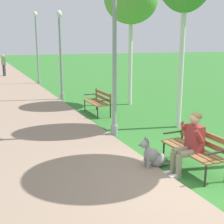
% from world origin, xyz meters
% --- Properties ---
extents(ground_plane, '(120.00, 120.00, 0.00)m').
position_xyz_m(ground_plane, '(0.00, 0.00, 0.00)').
color(ground_plane, '#33752D').
extents(park_bench_near, '(0.55, 1.50, 0.85)m').
position_xyz_m(park_bench_near, '(0.47, 0.43, 0.51)').
color(park_bench_near, olive).
rests_on(park_bench_near, ground).
extents(park_bench_mid, '(0.55, 1.50, 0.85)m').
position_xyz_m(park_bench_mid, '(0.44, 5.88, 0.51)').
color(park_bench_mid, olive).
rests_on(park_bench_mid, ground).
extents(person_seated_on_near_bench, '(0.74, 0.49, 1.25)m').
position_xyz_m(person_seated_on_near_bench, '(0.26, 0.35, 0.68)').
color(person_seated_on_near_bench, gray).
rests_on(person_seated_on_near_bench, ground).
extents(dog_grey, '(0.83, 0.28, 0.71)m').
position_xyz_m(dog_grey, '(-0.24, 0.86, 0.26)').
color(dog_grey, gray).
rests_on(dog_grey, ground).
extents(lamp_post_near, '(0.24, 0.24, 4.34)m').
position_xyz_m(lamp_post_near, '(-0.08, 3.27, 2.24)').
color(lamp_post_near, gray).
rests_on(lamp_post_near, ground).
extents(lamp_post_mid, '(0.24, 0.24, 3.92)m').
position_xyz_m(lamp_post_mid, '(-0.08, 9.13, 2.03)').
color(lamp_post_mid, gray).
rests_on(lamp_post_mid, ground).
extents(lamp_post_far, '(0.24, 0.24, 4.38)m').
position_xyz_m(lamp_post_far, '(-0.07, 15.04, 2.26)').
color(lamp_post_far, gray).
rests_on(lamp_post_far, ground).
extents(pedestrian_distant, '(0.32, 0.22, 1.65)m').
position_xyz_m(pedestrian_distant, '(-1.71, 20.46, 0.84)').
color(pedestrian_distant, '#383842').
rests_on(pedestrian_distant, ground).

